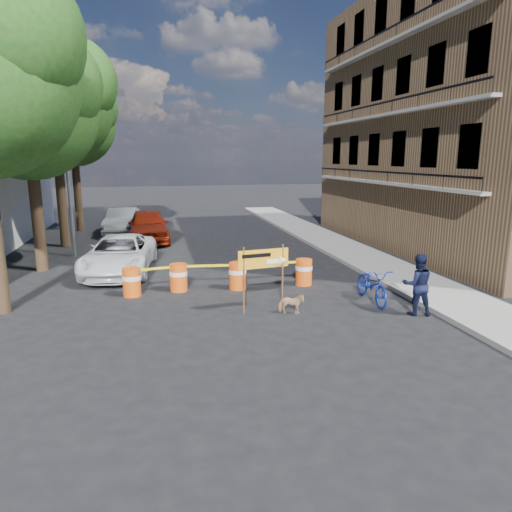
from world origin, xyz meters
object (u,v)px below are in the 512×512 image
barrel_mid_left (179,277)px  bicycle (373,269)px  pedestrian (418,285)px  barrel_far_left (132,281)px  sedan_red (148,226)px  barrel_mid_right (238,275)px  dog (291,304)px  barrel_far_right (304,271)px  detour_sign (270,263)px  suv_white (119,255)px  sedan_silver (123,221)px

barrel_mid_left → bicycle: 6.17m
pedestrian → bicycle: (-0.69, 1.29, 0.17)m
barrel_far_left → sedan_red: (0.48, 9.73, 0.36)m
barrel_mid_right → dog: 2.98m
barrel_mid_left → barrel_mid_right: size_ratio=1.00×
barrel_mid_left → barrel_far_right: 4.23m
barrel_far_left → barrel_mid_left: size_ratio=1.00×
bicycle → barrel_far_right: bearing=124.5°
barrel_mid_right → barrel_far_left: bearing=-179.4°
barrel_far_right → detour_sign: detour_sign is taller
barrel_far_left → suv_white: 3.24m
barrel_mid_left → suv_white: (-2.03, 2.94, 0.23)m
dog → sedan_red: bearing=35.3°
pedestrian → suv_white: (-8.34, 6.71, -0.16)m
pedestrian → sedan_silver: 18.50m
barrel_far_right → sedan_silver: (-6.68, 12.73, 0.25)m
dog → suv_white: size_ratio=0.14×
barrel_far_right → barrel_mid_left: bearing=177.2°
barrel_mid_right → dog: (0.99, -2.80, -0.17)m
barrel_far_left → barrel_mid_left: 1.49m
sedan_silver → barrel_mid_right: bearing=-64.2°
barrel_mid_right → bicycle: (3.70, -2.28, 0.56)m
detour_sign → pedestrian: bearing=-24.9°
barrel_far_right → pedestrian: (2.09, -3.56, 0.39)m
detour_sign → suv_white: bearing=120.8°
barrel_far_left → dog: 5.19m
barrel_far_left → sedan_silver: bearing=94.4°
barrel_far_right → suv_white: size_ratio=0.18×
barrel_mid_left → detour_sign: 3.66m
barrel_far_left → barrel_far_right: (5.70, 0.03, 0.00)m
detour_sign → sedan_red: 12.56m
dog → suv_white: (-4.95, 5.94, 0.40)m
bicycle → dog: bearing=-166.2°
barrel_mid_right → detour_sign: bearing=-78.4°
barrel_mid_right → sedan_silver: (-4.38, 12.72, 0.25)m
barrel_far_right → suv_white: suv_white is taller
detour_sign → sedan_silver: detour_sign is taller
pedestrian → sedan_red: size_ratio=0.35×
barrel_far_left → pedestrian: pedestrian is taller
barrel_mid_right → detour_sign: detour_sign is taller
barrel_far_right → dog: barrel_far_right is taller
suv_white → sedan_red: bearing=87.6°
bicycle → dog: size_ratio=2.90×
barrel_mid_left → dog: bearing=-45.8°
barrel_far_right → sedan_red: size_ratio=0.18×
suv_white → barrel_mid_right: bearing=-31.8°
barrel_mid_left → barrel_mid_right: bearing=-6.0°
barrel_mid_left → barrel_far_left: bearing=-170.8°
bicycle → sedan_silver: bearing=121.2°
detour_sign → pedestrian: 4.11m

